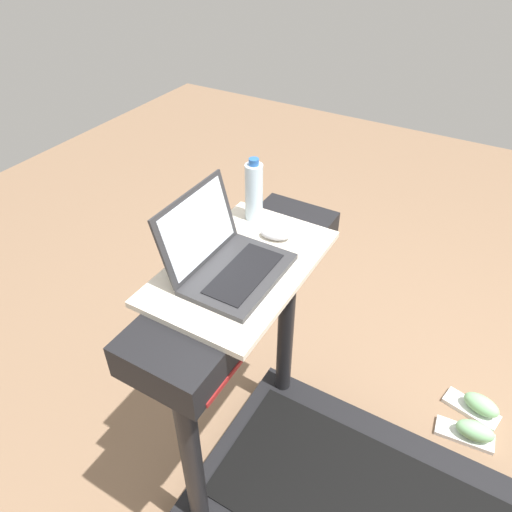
# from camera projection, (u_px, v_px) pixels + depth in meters

# --- Properties ---
(treadmill_base) EXTENTS (0.90, 1.64, 1.11)m
(treadmill_base) POSITION_uv_depth(u_px,v_px,m) (381.00, 505.00, 1.79)
(treadmill_base) COLOR black
(treadmill_base) RESTS_ON ground
(desk_board) EXTENTS (0.61, 0.38, 0.02)m
(desk_board) POSITION_uv_depth(u_px,v_px,m) (242.00, 266.00, 1.47)
(desk_board) COLOR beige
(desk_board) RESTS_ON treadmill_base
(laptop) EXTENTS (0.32, 0.28, 0.24)m
(laptop) POSITION_uv_depth(u_px,v_px,m) (226.00, 259.00, 1.40)
(laptop) COLOR #2D2D30
(laptop) RESTS_ON desk_board
(computer_mouse) EXTENTS (0.08, 0.11, 0.03)m
(computer_mouse) POSITION_uv_depth(u_px,v_px,m) (275.00, 234.00, 1.56)
(computer_mouse) COLOR #B2B2B7
(computer_mouse) RESTS_ON desk_board
(water_bottle) EXTENTS (0.06, 0.06, 0.22)m
(water_bottle) POSITION_uv_depth(u_px,v_px,m) (254.00, 191.00, 1.60)
(water_bottle) COLOR silver
(water_bottle) RESTS_ON desk_board
(sneaker_left) EXTENTS (0.13, 0.27, 0.11)m
(sneaker_left) POSITION_uv_depth(u_px,v_px,m) (472.00, 432.00, 2.20)
(sneaker_left) COLOR white
(sneaker_left) RESTS_ON ground
(sneaker_right) EXTENTS (0.15, 0.28, 0.11)m
(sneaker_right) POSITION_uv_depth(u_px,v_px,m) (478.00, 406.00, 2.31)
(sneaker_right) COLOR white
(sneaker_right) RESTS_ON ground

